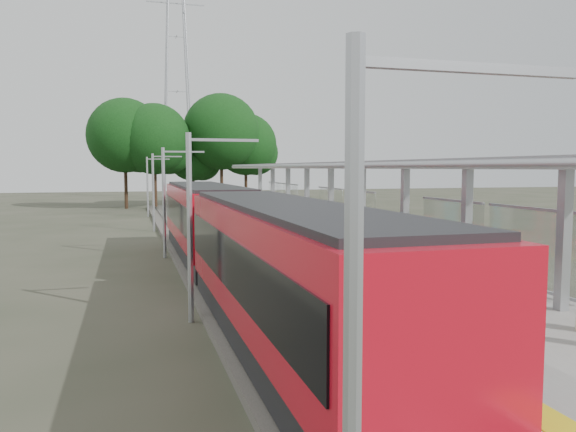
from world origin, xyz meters
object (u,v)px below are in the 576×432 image
Objects in this scene: bench_near at (515,269)px; bench_mid at (335,224)px; train at (232,236)px; info_pillar_far at (355,224)px; litter_bin at (442,256)px; bench_far at (300,214)px.

bench_mid is at bearing 92.21° from bench_near.
bench_mid is at bearing 49.52° from train.
bench_near is at bearing -39.36° from train.
info_pillar_far is at bearing 94.11° from bench_near.
bench_near is 10.45m from info_pillar_far.
litter_bin is at bearing -84.67° from info_pillar_far.
info_pillar_far reaches higher than bench_mid.
bench_mid is at bearing 89.77° from litter_bin.
train is 18.43× the size of bench_mid.
train is at bearing 141.79° from bench_near.
bench_near is 1.07× the size of bench_far.
train is 16.62m from bench_far.
bench_near is 0.77× the size of info_pillar_far.
bench_far is 1.63× the size of litter_bin.
bench_near reaches higher than litter_bin.
bench_near is 13.87m from bench_mid.
bench_near is at bearing -83.68° from info_pillar_far.
bench_mid is at bearing 88.63° from info_pillar_far.
bench_far is at bearing 64.61° from train.
train is 10.57m from bench_mid.
bench_far reaches higher than litter_bin.
bench_mid is at bearing -67.61° from bench_far.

